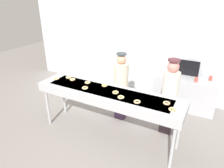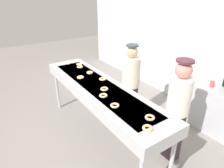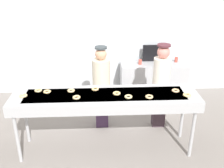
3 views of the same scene
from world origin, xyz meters
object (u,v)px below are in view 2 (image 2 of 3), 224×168
at_px(plain_donut_1, 103,96).
at_px(worker_assistant, 177,108).
at_px(plain_donut_0, 79,64).
at_px(worker_baker, 131,82).
at_px(plain_donut_5, 148,128).
at_px(prep_counter, 224,114).
at_px(fryer_conveyor, 99,91).
at_px(plain_donut_2, 80,67).
at_px(plain_donut_7, 90,73).
at_px(plain_donut_4, 150,118).
at_px(plain_donut_9, 115,105).
at_px(plain_donut_8, 104,89).
at_px(plain_donut_10, 68,63).
at_px(paper_cup_1, 212,84).
at_px(plain_donut_3, 80,77).
at_px(plain_donut_6, 103,79).

bearing_deg(plain_donut_1, worker_assistant, 49.43).
height_order(plain_donut_0, worker_baker, worker_baker).
xyz_separation_m(plain_donut_0, plain_donut_5, (2.37, -0.28, 0.00)).
relative_size(worker_baker, prep_counter, 1.05).
bearing_deg(fryer_conveyor, plain_donut_2, 173.24).
distance_m(plain_donut_2, worker_baker, 1.09).
xyz_separation_m(fryer_conveyor, plain_donut_0, (-1.09, 0.17, 0.11)).
relative_size(plain_donut_0, plain_donut_7, 1.00).
relative_size(fryer_conveyor, plain_donut_4, 24.39).
relative_size(plain_donut_0, plain_donut_5, 1.00).
bearing_deg(plain_donut_0, prep_counter, 37.94).
relative_size(plain_donut_2, plain_donut_9, 1.00).
bearing_deg(plain_donut_2, plain_donut_8, -5.94).
bearing_deg(plain_donut_4, plain_donut_7, 177.21).
relative_size(plain_donut_10, prep_counter, 0.08).
relative_size(fryer_conveyor, paper_cup_1, 25.81).
distance_m(plain_donut_2, plain_donut_7, 0.38).
xyz_separation_m(plain_donut_8, plain_donut_9, (0.50, -0.14, 0.00)).
distance_m(plain_donut_5, worker_assistant, 0.85).
relative_size(plain_donut_0, worker_baker, 0.08).
relative_size(plain_donut_3, plain_donut_9, 1.00).
bearing_deg(plain_donut_10, plain_donut_4, 1.46).
xyz_separation_m(plain_donut_4, plain_donut_9, (-0.47, -0.20, 0.00)).
distance_m(plain_donut_4, plain_donut_7, 1.70).
distance_m(plain_donut_0, worker_baker, 1.19).
height_order(plain_donut_3, plain_donut_5, same).
height_order(plain_donut_2, plain_donut_6, same).
bearing_deg(prep_counter, plain_donut_5, -87.41).
relative_size(plain_donut_0, plain_donut_6, 1.00).
relative_size(plain_donut_3, plain_donut_6, 1.00).
xyz_separation_m(plain_donut_0, plain_donut_7, (0.54, -0.04, 0.00)).
height_order(plain_donut_8, plain_donut_9, same).
relative_size(plain_donut_1, plain_donut_8, 1.00).
xyz_separation_m(plain_donut_3, prep_counter, (1.63, 2.05, -0.65)).
bearing_deg(fryer_conveyor, prep_counter, 58.54).
relative_size(plain_donut_10, worker_assistant, 0.07).
height_order(worker_assistant, prep_counter, worker_assistant).
bearing_deg(plain_donut_3, plain_donut_8, 9.89).
relative_size(plain_donut_7, worker_assistant, 0.07).
xyz_separation_m(plain_donut_2, worker_baker, (0.88, 0.62, -0.16)).
bearing_deg(plain_donut_4, plain_donut_0, 176.96).
bearing_deg(plain_donut_9, plain_donut_7, 167.27).
bearing_deg(plain_donut_10, plain_donut_9, -3.90).
bearing_deg(plain_donut_10, plain_donut_3, -6.88).
distance_m(plain_donut_5, plain_donut_8, 1.10).
xyz_separation_m(plain_donut_1, prep_counter, (0.83, 2.07, -0.65)).
bearing_deg(paper_cup_1, plain_donut_8, -109.12).
distance_m(plain_donut_1, plain_donut_2, 1.31).
relative_size(plain_donut_6, plain_donut_10, 1.00).
height_order(fryer_conveyor, worker_baker, worker_baker).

